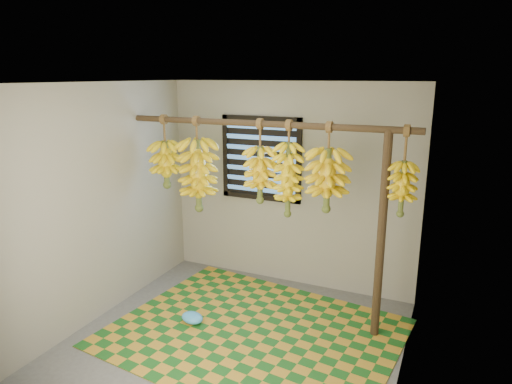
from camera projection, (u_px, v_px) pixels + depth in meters
The scene contains 16 objects.
floor at pixel (232, 344), 4.31m from camera, with size 3.00×3.00×0.01m, color #535353.
ceiling at pixel (228, 82), 3.71m from camera, with size 3.00×3.00×0.01m, color silver.
wall_back at pixel (289, 186), 5.34m from camera, with size 3.00×0.01×2.40m, color gray.
wall_left at pixel (98, 204), 4.61m from camera, with size 0.01×3.00×2.40m, color gray.
wall_right at pixel (409, 248), 3.42m from camera, with size 0.01×3.00×2.40m, color gray.
window at pixel (261, 159), 5.38m from camera, with size 1.00×0.04×1.00m.
hanging_pole at pixel (262, 124), 4.43m from camera, with size 0.06×0.06×3.00m, color #3D2E1A.
support_post at pixel (381, 238), 4.21m from camera, with size 0.08×0.08×2.00m, color #3D2E1A.
woven_mat at pixel (253, 333), 4.48m from camera, with size 2.66×2.13×0.01m, color #19561B.
plastic_bag at pixel (192, 318), 4.65m from camera, with size 0.25×0.18×0.10m, color #3FA2ED.
banana_bunch_a at pixel (166, 164), 5.01m from camera, with size 0.33×0.33×0.79m.
banana_bunch_b at pixel (198, 175), 4.87m from camera, with size 0.41×0.41×1.01m.
banana_bunch_c at pixel (260, 175), 4.57m from camera, with size 0.31×0.31×0.84m.
banana_bunch_d at pixel (288, 180), 4.46m from camera, with size 0.30×0.30×0.95m.
banana_bunch_e at pixel (327, 180), 4.29m from camera, with size 0.39×0.39×0.85m.
banana_bunch_f at pixel (402, 188), 4.03m from camera, with size 0.25×0.25×0.81m.
Camera 1 is at (1.76, -3.39, 2.47)m, focal length 32.00 mm.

